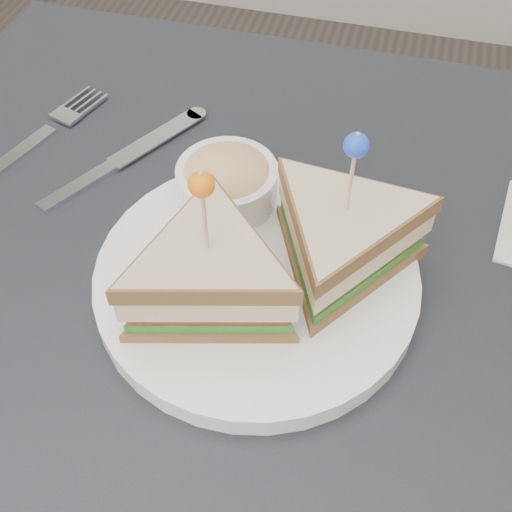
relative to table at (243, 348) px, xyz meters
name	(u,v)px	position (x,y,z in m)	size (l,w,h in m)	color
table	(243,348)	(0.00, 0.00, 0.00)	(0.80, 0.80, 0.75)	black
plate_meal	(267,253)	(0.02, 0.02, 0.12)	(0.33, 0.33, 0.16)	white
cutlery_fork	(37,138)	(-0.26, 0.14, 0.08)	(0.09, 0.21, 0.01)	silver
cutlery_knife	(120,161)	(-0.16, 0.13, 0.08)	(0.12, 0.19, 0.01)	silver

